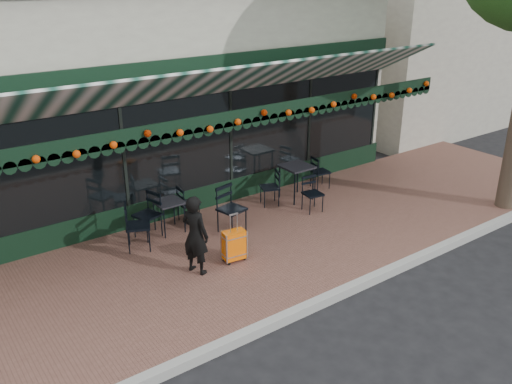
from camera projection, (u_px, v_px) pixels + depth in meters
ground at (298, 312)px, 8.36m from camera, size 80.00×80.00×0.00m
sidewalk at (227, 256)px, 9.83m from camera, size 18.00×4.00×0.15m
curb at (301, 311)px, 8.27m from camera, size 18.00×0.16×0.15m
restaurant_building at (97, 84)px, 13.37m from camera, size 12.00×9.60×4.50m
neighbor_building_right at (428, 41)px, 20.48m from camera, size 12.00×8.00×4.80m
woman at (195, 235)px, 8.94m from camera, size 0.50×0.59×1.39m
suitcase at (234, 245)px, 9.43m from camera, size 0.42×0.26×0.90m
cafe_table_a at (297, 169)px, 11.87m from camera, size 0.63×0.63×0.78m
cafe_table_b at (169, 204)px, 10.41m from camera, size 0.52×0.52×0.64m
chair_a_left at (270, 188)px, 11.68m from camera, size 0.51×0.51×0.78m
chair_a_right at (320, 172)px, 12.60m from camera, size 0.45×0.45×0.77m
chair_a_front at (313, 194)px, 11.37m from camera, size 0.44×0.44×0.76m
chair_b_left at (147, 216)px, 10.24m from camera, size 0.55×0.55×0.88m
chair_b_right at (188, 204)px, 10.90m from camera, size 0.41×0.41×0.77m
chair_b_front at (232, 210)px, 10.42m from camera, size 0.56×0.56×0.94m
chair_solo at (138, 226)px, 9.80m from camera, size 0.59×0.59×0.89m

